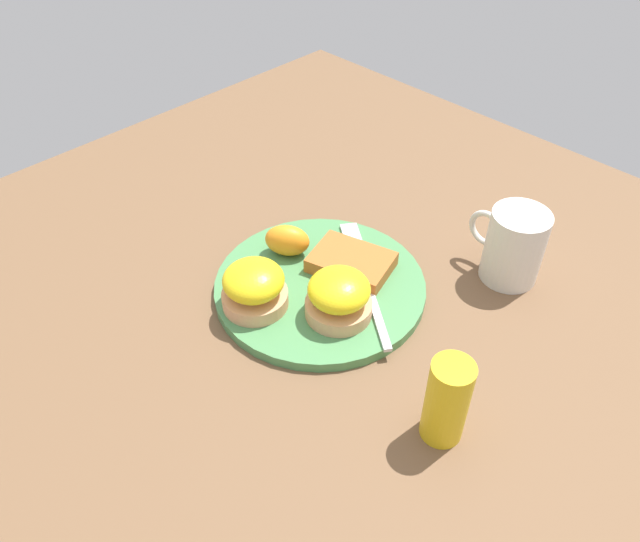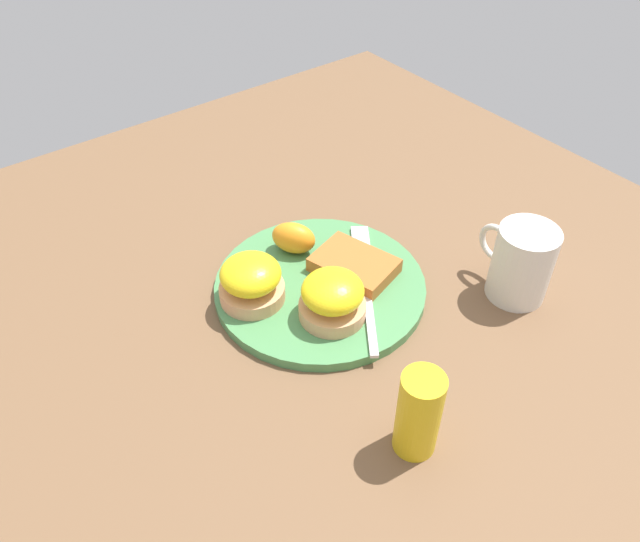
# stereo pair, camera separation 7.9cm
# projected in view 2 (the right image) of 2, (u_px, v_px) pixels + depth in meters

# --- Properties ---
(ground_plane) EXTENTS (1.10, 1.10, 0.00)m
(ground_plane) POSITION_uv_depth(u_px,v_px,m) (320.00, 290.00, 0.81)
(ground_plane) COLOR brown
(plate) EXTENTS (0.27, 0.27, 0.01)m
(plate) POSITION_uv_depth(u_px,v_px,m) (320.00, 287.00, 0.80)
(plate) COLOR #47844C
(plate) RESTS_ON ground_plane
(sandwich_benedict_left) EXTENTS (0.08, 0.08, 0.06)m
(sandwich_benedict_left) POSITION_uv_depth(u_px,v_px,m) (251.00, 281.00, 0.76)
(sandwich_benedict_left) COLOR tan
(sandwich_benedict_left) RESTS_ON plate
(sandwich_benedict_right) EXTENTS (0.08, 0.08, 0.06)m
(sandwich_benedict_right) POSITION_uv_depth(u_px,v_px,m) (333.00, 298.00, 0.74)
(sandwich_benedict_right) COLOR tan
(sandwich_benedict_right) RESTS_ON plate
(hashbrown_patty) EXTENTS (0.12, 0.10, 0.02)m
(hashbrown_patty) POSITION_uv_depth(u_px,v_px,m) (354.00, 265.00, 0.81)
(hashbrown_patty) COLOR #AC5F28
(hashbrown_patty) RESTS_ON plate
(orange_wedge) EXTENTS (0.07, 0.06, 0.04)m
(orange_wedge) POSITION_uv_depth(u_px,v_px,m) (294.00, 238.00, 0.83)
(orange_wedge) COLOR orange
(orange_wedge) RESTS_ON plate
(fork) EXTENTS (0.20, 0.15, 0.00)m
(fork) POSITION_uv_depth(u_px,v_px,m) (365.00, 276.00, 0.80)
(fork) COLOR silver
(fork) RESTS_ON plate
(cup) EXTENTS (0.11, 0.07, 0.10)m
(cup) POSITION_uv_depth(u_px,v_px,m) (521.00, 263.00, 0.77)
(cup) COLOR silver
(cup) RESTS_ON ground_plane
(condiment_bottle) EXTENTS (0.04, 0.04, 0.10)m
(condiment_bottle) POSITION_uv_depth(u_px,v_px,m) (419.00, 414.00, 0.60)
(condiment_bottle) COLOR gold
(condiment_bottle) RESTS_ON ground_plane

